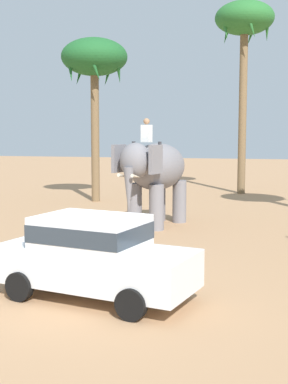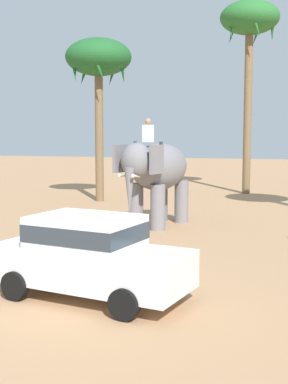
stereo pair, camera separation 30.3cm
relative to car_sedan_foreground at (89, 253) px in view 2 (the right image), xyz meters
name	(u,v)px [view 2 (the right image)]	position (x,y,z in m)	size (l,w,h in m)	color
ground_plane	(86,297)	(-0.08, 0.00, -0.93)	(120.00, 120.00, 0.00)	tan
car_sedan_foreground	(89,253)	(0.00, 0.00, 0.00)	(4.36, 2.52, 1.70)	white
elephant_with_mahout	(156,172)	(-0.71, 8.51, 1.06)	(2.41, 4.02, 3.88)	slate
palm_tree_near_hut	(250,26)	(1.60, 19.90, 8.20)	(3.20, 3.20, 10.46)	brown
palm_tree_left_of_road	(99,62)	(-5.15, 14.66, 5.87)	(3.20, 3.20, 7.92)	brown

